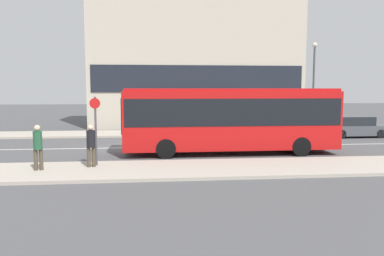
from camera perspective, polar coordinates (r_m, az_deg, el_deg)
The scene contains 11 objects.
ground_plane at distance 21.65m, azimuth -10.27°, elevation -2.99°, with size 120.00×120.00×0.00m, color #4F4F51.
sidewalk_near at distance 15.52m, azimuth -12.08°, elevation -6.38°, with size 44.00×3.50×0.13m.
sidewalk_far at distance 27.81m, azimuth -9.27°, elevation -0.84°, with size 44.00×3.50×0.13m.
lane_centerline at distance 21.64m, azimuth -10.27°, elevation -2.98°, with size 41.80×0.16×0.01m.
apartment_block_left_tower at distance 34.12m, azimuth 0.48°, elevation 13.10°, with size 18.20×5.78×15.10m.
city_bus at distance 19.43m, azimuth 5.82°, elevation 1.80°, with size 10.92×2.59×3.37m.
parked_car_0 at distance 28.41m, azimuth 23.46°, elevation 0.11°, with size 4.42×1.87×1.44m.
pedestrian_near_stop at distance 15.99m, azimuth -22.44°, elevation -2.33°, with size 0.34×0.34×1.81m.
pedestrian_down_pavement at distance 15.96m, azimuth -15.16°, elevation -2.23°, with size 0.34×0.34×1.75m.
bus_stop_sign at distance 16.18m, azimuth -14.47°, elevation 0.33°, with size 0.44×0.12×2.89m.
street_lamp at distance 29.09m, azimuth 18.05°, elevation 7.32°, with size 0.36×0.36×6.56m.
Camera 1 is at (1.73, -21.31, 3.38)m, focal length 35.00 mm.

